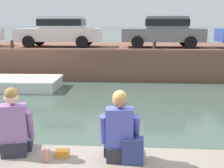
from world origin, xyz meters
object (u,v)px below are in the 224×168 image
mooring_bollard_west (12,45)px  car_centre_grey (164,30)px  mooring_bollard_mid (154,45)px  bottle_drink (47,155)px  car_left_inner_white (60,30)px  person_seated_right (120,133)px  backpack_on_ledge (133,150)px  person_seated_left (14,128)px

mooring_bollard_west → car_centre_grey: bearing=15.2°
mooring_bollard_mid → bottle_drink: 10.46m
car_left_inner_white → person_seated_right: size_ratio=4.45×
car_centre_grey → mooring_bollard_west: car_centre_grey is taller
car_left_inner_white → mooring_bollard_mid: car_left_inner_white is taller
bottle_drink → backpack_on_ledge: (1.13, 0.08, 0.07)m
person_seated_left → person_seated_right: same height
bottle_drink → car_centre_grey: bearing=78.2°
car_left_inner_white → mooring_bollard_west: size_ratio=9.64×
car_centre_grey → mooring_bollard_west: bearing=-164.8°
backpack_on_ledge → person_seated_left: bearing=174.4°
person_seated_right → car_left_inner_white: bearing=107.0°
car_centre_grey → mooring_bollard_mid: car_centre_grey is taller
backpack_on_ledge → person_seated_right: bearing=150.7°
car_left_inner_white → car_centre_grey: 5.27m
mooring_bollard_west → person_seated_left: mooring_bollard_west is taller
mooring_bollard_west → bottle_drink: (4.54, -10.25, -0.73)m
car_left_inner_white → car_centre_grey: bearing=0.0°
car_centre_grey → bottle_drink: car_centre_grey is taller
mooring_bollard_west → bottle_drink: bearing=-66.1°
person_seated_right → backpack_on_ledge: size_ratio=2.37×
mooring_bollard_west → person_seated_right: bearing=-61.4°
mooring_bollard_west → mooring_bollard_mid: (6.52, 0.00, 0.00)m
car_centre_grey → person_seated_right: 12.15m
car_left_inner_white → bottle_drink: 12.55m
mooring_bollard_west → bottle_drink: mooring_bollard_west is taller
bottle_drink → person_seated_right: bearing=10.3°
mooring_bollard_west → person_seated_right: size_ratio=0.46×
car_left_inner_white → person_seated_left: size_ratio=4.45×
person_seated_right → person_seated_left: bearing=177.5°
car_left_inner_white → car_centre_grey: (5.27, 0.00, -0.00)m
bottle_drink → person_seated_left: bearing=155.7°
car_left_inner_white → bottle_drink: bearing=-77.4°
car_centre_grey → backpack_on_ledge: bearing=-96.7°
car_centre_grey → backpack_on_ledge: 12.25m
person_seated_right → backpack_on_ledge: bearing=-29.3°
mooring_bollard_mid → backpack_on_ledge: 10.23m
car_centre_grey → person_seated_left: car_centre_grey is taller
car_left_inner_white → car_centre_grey: same height
person_seated_right → car_centre_grey: bearing=82.4°
backpack_on_ledge → mooring_bollard_mid: bearing=85.2°
bottle_drink → backpack_on_ledge: 1.14m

